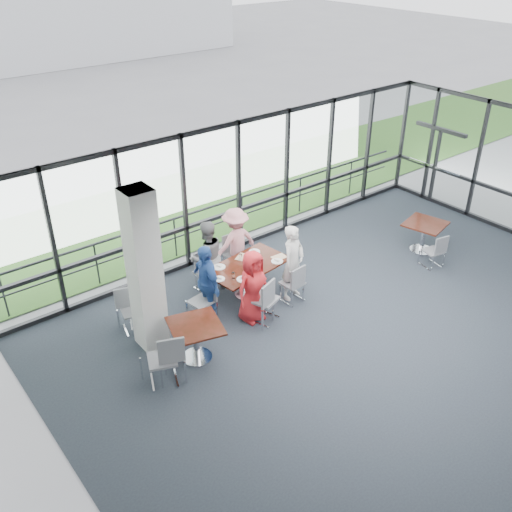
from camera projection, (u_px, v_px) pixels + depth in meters
floor at (397, 346)px, 10.88m from camera, size 12.00×10.00×0.02m
ceiling at (421, 192)px, 9.27m from camera, size 12.00×10.00×0.04m
wall_left at (89, 439)px, 6.85m from camera, size 0.10×10.00×3.20m
curtain_wall_back at (239, 187)px, 13.46m from camera, size 12.00×0.10×3.20m
exit_door at (435, 166)px, 16.11m from camera, size 0.12×1.60×2.10m
structural_column at (145, 271)px, 10.17m from camera, size 0.50×0.50×3.20m
apron at (143, 185)px, 17.66m from camera, size 80.00×70.00×0.02m
grass_strip at (177, 206)px, 16.29m from camera, size 80.00×5.00×0.01m
hangar_main at (15, 3)px, 33.20m from camera, size 24.00×10.00×6.00m
guard_rail at (225, 220)px, 14.42m from camera, size 12.00×0.06×0.06m
main_table at (247, 270)px, 12.09m from camera, size 1.89×1.20×0.75m
side_table_left at (196, 330)px, 10.26m from camera, size 1.12×1.12×0.75m
side_table_right at (425, 227)px, 13.75m from camera, size 1.09×1.09×0.75m
diner_near_left at (253, 287)px, 11.25m from camera, size 0.79×0.54×1.55m
diner_near_right at (293, 263)px, 11.92m from camera, size 0.71×0.60×1.68m
diner_far_left at (207, 257)px, 12.18m from camera, size 0.81×0.52×1.63m
diner_far_right at (236, 242)px, 12.75m from camera, size 1.06×0.55×1.63m
diner_end at (206, 283)px, 11.27m from camera, size 0.64×1.03×1.66m
chair_main_nl at (264, 299)px, 11.36m from camera, size 0.61×0.61×0.98m
chair_main_nr at (292, 283)px, 11.98m from camera, size 0.46×0.46×0.88m
chair_main_fl at (205, 272)px, 12.39m from camera, size 0.46×0.46×0.84m
chair_main_fr at (235, 255)px, 12.98m from camera, size 0.44×0.44×0.88m
chair_main_end at (201, 302)px, 11.39m from camera, size 0.49×0.49×0.88m
chair_spare_la at (162, 359)px, 9.79m from camera, size 0.63×0.63×0.99m
chair_spare_lb at (133, 311)px, 11.11m from camera, size 0.52×0.52×0.87m
chair_spare_r at (433, 251)px, 13.23m from camera, size 0.46×0.46×0.80m
plate_nl at (243, 279)px, 11.51m from camera, size 0.27×0.27×0.01m
plate_nr at (277, 261)px, 12.13m from camera, size 0.26×0.26×0.01m
plate_fl at (219, 267)px, 11.93m from camera, size 0.27×0.27×0.01m
plate_fr at (254, 252)px, 12.49m from camera, size 0.25×0.25×0.01m
plate_end at (219, 279)px, 11.52m from camera, size 0.24×0.24×0.01m
tumbler_a at (247, 270)px, 11.71m from camera, size 0.07×0.07×0.15m
tumbler_b at (261, 259)px, 12.09m from camera, size 0.07×0.07×0.13m
tumbler_c at (241, 257)px, 12.16m from camera, size 0.07×0.07×0.14m
tumbler_d at (233, 275)px, 11.53m from camera, size 0.07×0.07×0.13m
menu_a at (255, 275)px, 11.66m from camera, size 0.36×0.31×0.00m
menu_b at (279, 257)px, 12.30m from camera, size 0.33×0.24×0.00m
menu_c at (242, 257)px, 12.30m from camera, size 0.39×0.35×0.00m
condiment_caddy at (248, 261)px, 12.10m from camera, size 0.10×0.07×0.04m
ketchup_bottle at (245, 260)px, 12.03m from camera, size 0.06×0.06×0.18m
green_bottle at (251, 259)px, 12.04m from camera, size 0.05×0.05×0.20m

